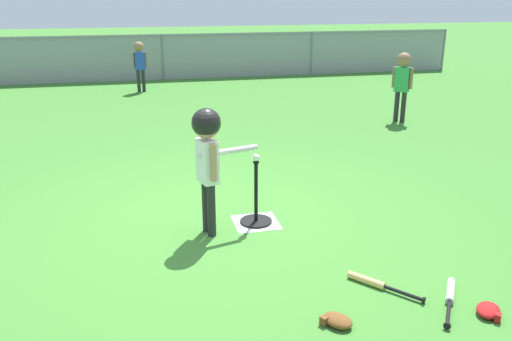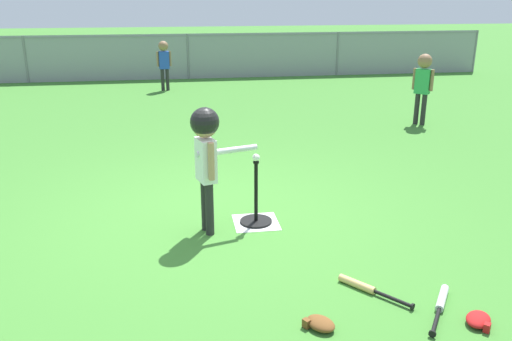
{
  "view_description": "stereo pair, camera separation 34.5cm",
  "coord_description": "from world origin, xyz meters",
  "px_view_note": "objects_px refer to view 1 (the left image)",
  "views": [
    {
      "loc": [
        -0.74,
        -4.95,
        2.21
      ],
      "look_at": [
        0.34,
        -0.21,
        0.55
      ],
      "focal_mm": 37.28,
      "sensor_mm": 36.0,
      "label": 1
    },
    {
      "loc": [
        -0.4,
        -5.01,
        2.21
      ],
      "look_at": [
        0.34,
        -0.21,
        0.55
      ],
      "focal_mm": 37.28,
      "sensor_mm": 36.0,
      "label": 2
    }
  ],
  "objects_px": {
    "batter_child": "(208,146)",
    "fielder_deep_right": "(140,60)",
    "spare_bat_silver": "(450,295)",
    "glove_by_plate": "(337,320)",
    "fielder_deep_left": "(402,78)",
    "spare_bat_wood": "(374,283)",
    "batting_tee": "(256,213)",
    "baseball_on_tee": "(256,158)",
    "glove_near_bats": "(489,310)"
  },
  "relations": [
    {
      "from": "batting_tee",
      "to": "baseball_on_tee",
      "type": "distance_m",
      "value": 0.58
    },
    {
      "from": "batting_tee",
      "to": "baseball_on_tee",
      "type": "xyz_separation_m",
      "value": [
        0.0,
        -0.0,
        0.58
      ]
    },
    {
      "from": "spare_bat_wood",
      "to": "glove_by_plate",
      "type": "distance_m",
      "value": 0.62
    },
    {
      "from": "batting_tee",
      "to": "fielder_deep_left",
      "type": "height_order",
      "value": "fielder_deep_left"
    },
    {
      "from": "batting_tee",
      "to": "fielder_deep_right",
      "type": "xyz_separation_m",
      "value": [
        -0.94,
        7.6,
        0.62
      ]
    },
    {
      "from": "batter_child",
      "to": "spare_bat_wood",
      "type": "distance_m",
      "value": 1.87
    },
    {
      "from": "baseball_on_tee",
      "to": "fielder_deep_left",
      "type": "bearing_deg",
      "value": 46.69
    },
    {
      "from": "batter_child",
      "to": "spare_bat_silver",
      "type": "distance_m",
      "value": 2.37
    },
    {
      "from": "batting_tee",
      "to": "spare_bat_silver",
      "type": "height_order",
      "value": "batting_tee"
    },
    {
      "from": "spare_bat_wood",
      "to": "spare_bat_silver",
      "type": "bearing_deg",
      "value": -31.39
    },
    {
      "from": "fielder_deep_left",
      "to": "glove_by_plate",
      "type": "xyz_separation_m",
      "value": [
        -3.25,
        -5.42,
        -0.74
      ]
    },
    {
      "from": "spare_bat_wood",
      "to": "glove_by_plate",
      "type": "bearing_deg",
      "value": -138.57
    },
    {
      "from": "batting_tee",
      "to": "glove_by_plate",
      "type": "relative_size",
      "value": 2.37
    },
    {
      "from": "fielder_deep_right",
      "to": "spare_bat_silver",
      "type": "relative_size",
      "value": 1.98
    },
    {
      "from": "spare_bat_silver",
      "to": "glove_by_plate",
      "type": "distance_m",
      "value": 0.96
    },
    {
      "from": "baseball_on_tee",
      "to": "fielder_deep_left",
      "type": "relative_size",
      "value": 0.06
    },
    {
      "from": "spare_bat_silver",
      "to": "glove_by_plate",
      "type": "xyz_separation_m",
      "value": [
        -0.95,
        -0.12,
        0.01
      ]
    },
    {
      "from": "fielder_deep_left",
      "to": "spare_bat_silver",
      "type": "xyz_separation_m",
      "value": [
        -2.3,
        -5.3,
        -0.74
      ]
    },
    {
      "from": "batting_tee",
      "to": "glove_by_plate",
      "type": "bearing_deg",
      "value": -84.71
    },
    {
      "from": "spare_bat_wood",
      "to": "batting_tee",
      "type": "bearing_deg",
      "value": 114.6
    },
    {
      "from": "baseball_on_tee",
      "to": "fielder_deep_left",
      "type": "xyz_separation_m",
      "value": [
        3.41,
        3.62,
        0.09
      ]
    },
    {
      "from": "fielder_deep_right",
      "to": "fielder_deep_left",
      "type": "distance_m",
      "value": 5.89
    },
    {
      "from": "baseball_on_tee",
      "to": "glove_near_bats",
      "type": "distance_m",
      "value": 2.39
    },
    {
      "from": "baseball_on_tee",
      "to": "fielder_deep_right",
      "type": "distance_m",
      "value": 7.66
    },
    {
      "from": "batting_tee",
      "to": "fielder_deep_right",
      "type": "relative_size",
      "value": 0.57
    },
    {
      "from": "glove_by_plate",
      "to": "fielder_deep_left",
      "type": "bearing_deg",
      "value": 59.05
    },
    {
      "from": "batter_child",
      "to": "fielder_deep_right",
      "type": "bearing_deg",
      "value": 93.38
    },
    {
      "from": "fielder_deep_left",
      "to": "spare_bat_wood",
      "type": "distance_m",
      "value": 5.77
    },
    {
      "from": "glove_by_plate",
      "to": "batting_tee",
      "type": "bearing_deg",
      "value": 95.29
    },
    {
      "from": "fielder_deep_right",
      "to": "spare_bat_wood",
      "type": "height_order",
      "value": "fielder_deep_right"
    },
    {
      "from": "spare_bat_silver",
      "to": "glove_near_bats",
      "type": "relative_size",
      "value": 2.1
    },
    {
      "from": "spare_bat_wood",
      "to": "glove_by_plate",
      "type": "xyz_separation_m",
      "value": [
        -0.47,
        -0.41,
        0.01
      ]
    },
    {
      "from": "fielder_deep_right",
      "to": "glove_near_bats",
      "type": "distance_m",
      "value": 9.8
    },
    {
      "from": "baseball_on_tee",
      "to": "glove_by_plate",
      "type": "xyz_separation_m",
      "value": [
        0.17,
        -1.8,
        -0.65
      ]
    },
    {
      "from": "baseball_on_tee",
      "to": "glove_by_plate",
      "type": "bearing_deg",
      "value": -84.71
    },
    {
      "from": "fielder_deep_right",
      "to": "spare_bat_silver",
      "type": "bearing_deg",
      "value": -77.52
    },
    {
      "from": "fielder_deep_right",
      "to": "fielder_deep_left",
      "type": "relative_size",
      "value": 0.93
    },
    {
      "from": "baseball_on_tee",
      "to": "glove_by_plate",
      "type": "relative_size",
      "value": 0.27
    },
    {
      "from": "spare_bat_silver",
      "to": "spare_bat_wood",
      "type": "bearing_deg",
      "value": 148.61
    },
    {
      "from": "spare_bat_wood",
      "to": "glove_by_plate",
      "type": "relative_size",
      "value": 1.92
    },
    {
      "from": "batter_child",
      "to": "glove_by_plate",
      "type": "bearing_deg",
      "value": -68.68
    },
    {
      "from": "spare_bat_silver",
      "to": "glove_by_plate",
      "type": "bearing_deg",
      "value": -172.85
    },
    {
      "from": "glove_near_bats",
      "to": "spare_bat_wood",
      "type": "bearing_deg",
      "value": 139.63
    },
    {
      "from": "batting_tee",
      "to": "spare_bat_silver",
      "type": "distance_m",
      "value": 2.01
    },
    {
      "from": "fielder_deep_right",
      "to": "glove_by_plate",
      "type": "height_order",
      "value": "fielder_deep_right"
    },
    {
      "from": "spare_bat_silver",
      "to": "glove_near_bats",
      "type": "height_order",
      "value": "glove_near_bats"
    },
    {
      "from": "fielder_deep_right",
      "to": "spare_bat_wood",
      "type": "relative_size",
      "value": 2.14
    },
    {
      "from": "glove_by_plate",
      "to": "glove_near_bats",
      "type": "xyz_separation_m",
      "value": [
        1.1,
        -0.13,
        0.0
      ]
    },
    {
      "from": "baseball_on_tee",
      "to": "batting_tee",
      "type": "bearing_deg",
      "value": 90.0
    },
    {
      "from": "batter_child",
      "to": "fielder_deep_left",
      "type": "bearing_deg",
      "value": 43.98
    }
  ]
}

